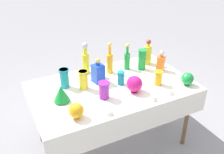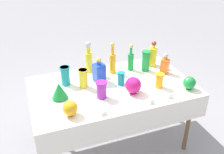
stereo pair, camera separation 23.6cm
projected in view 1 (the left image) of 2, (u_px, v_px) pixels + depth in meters
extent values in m
plane|color=gray|center=(112.00, 142.00, 2.90)|extent=(40.00, 40.00, 0.00)
cube|color=white|center=(112.00, 87.00, 2.55)|extent=(1.63, 0.97, 0.03)
cube|color=white|center=(137.00, 123.00, 2.22)|extent=(1.63, 0.01, 0.25)
cylinder|color=brown|center=(187.00, 118.00, 2.71)|extent=(0.04, 0.04, 0.73)
cylinder|color=brown|center=(38.00, 115.00, 2.75)|extent=(0.04, 0.04, 0.73)
cylinder|color=brown|center=(147.00, 86.00, 3.31)|extent=(0.04, 0.04, 0.73)
cylinder|color=orange|center=(110.00, 64.00, 2.74)|extent=(0.07, 0.07, 0.22)
cylinder|color=orange|center=(110.00, 50.00, 2.66)|extent=(0.03, 0.03, 0.11)
sphere|color=gold|center=(110.00, 44.00, 2.63)|extent=(0.04, 0.04, 0.04)
cylinder|color=yellow|center=(86.00, 64.00, 2.73)|extent=(0.08, 0.08, 0.23)
cylinder|color=yellow|center=(85.00, 51.00, 2.66)|extent=(0.04, 0.04, 0.08)
sphere|color=#B2B2B7|center=(85.00, 46.00, 2.63)|extent=(0.06, 0.06, 0.06)
cylinder|color=#198C38|center=(127.00, 61.00, 2.83)|extent=(0.07, 0.07, 0.19)
cylinder|color=#198C38|center=(127.00, 50.00, 2.76)|extent=(0.03, 0.03, 0.09)
sphere|color=gold|center=(128.00, 45.00, 2.73)|extent=(0.04, 0.04, 0.04)
cube|color=yellow|center=(148.00, 55.00, 2.95)|extent=(0.12, 0.12, 0.22)
cylinder|color=yellow|center=(148.00, 45.00, 2.88)|extent=(0.03, 0.03, 0.04)
sphere|color=maroon|center=(149.00, 42.00, 2.87)|extent=(0.06, 0.06, 0.06)
cube|color=orange|center=(161.00, 64.00, 2.80)|extent=(0.12, 0.12, 0.17)
cylinder|color=orange|center=(162.00, 56.00, 2.75)|extent=(0.04, 0.04, 0.03)
sphere|color=#B2B2B7|center=(162.00, 53.00, 2.74)|extent=(0.05, 0.05, 0.05)
cube|color=blue|center=(98.00, 74.00, 2.56)|extent=(0.13, 0.13, 0.19)
cylinder|color=blue|center=(98.00, 64.00, 2.51)|extent=(0.04, 0.04, 0.03)
sphere|color=gold|center=(98.00, 61.00, 2.49)|extent=(0.05, 0.05, 0.05)
cylinder|color=teal|center=(121.00, 78.00, 2.53)|extent=(0.07, 0.07, 0.14)
cylinder|color=teal|center=(121.00, 72.00, 2.50)|extent=(0.08, 0.08, 0.01)
cylinder|color=yellow|center=(83.00, 80.00, 2.44)|extent=(0.09, 0.09, 0.19)
cylinder|color=yellow|center=(83.00, 72.00, 2.40)|extent=(0.10, 0.10, 0.01)
cylinder|color=purple|center=(104.00, 90.00, 2.30)|extent=(0.09, 0.09, 0.17)
cylinder|color=purple|center=(104.00, 83.00, 2.26)|extent=(0.11, 0.11, 0.01)
cylinder|color=teal|center=(64.00, 78.00, 2.47)|extent=(0.09, 0.09, 0.20)
cylinder|color=teal|center=(64.00, 70.00, 2.42)|extent=(0.10, 0.10, 0.01)
cylinder|color=#198C38|center=(142.00, 60.00, 2.81)|extent=(0.09, 0.09, 0.24)
cylinder|color=#198C38|center=(143.00, 50.00, 2.76)|extent=(0.10, 0.10, 0.01)
cylinder|color=orange|center=(158.00, 78.00, 2.52)|extent=(0.08, 0.08, 0.15)
cylinder|color=orange|center=(159.00, 72.00, 2.49)|extent=(0.09, 0.09, 0.01)
cylinder|color=#198C38|center=(62.00, 101.00, 2.29)|extent=(0.09, 0.09, 0.01)
cone|color=#198C38|center=(61.00, 93.00, 2.25)|extent=(0.15, 0.15, 0.15)
cylinder|color=#198C38|center=(186.00, 84.00, 2.55)|extent=(0.06, 0.06, 0.01)
sphere|color=#198C38|center=(187.00, 79.00, 2.52)|extent=(0.13, 0.13, 0.13)
cylinder|color=#C61972|center=(134.00, 91.00, 2.44)|extent=(0.07, 0.07, 0.01)
sphere|color=#C61972|center=(134.00, 84.00, 2.40)|extent=(0.16, 0.16, 0.16)
cylinder|color=orange|center=(77.00, 117.00, 2.08)|extent=(0.06, 0.06, 0.01)
sphere|color=orange|center=(76.00, 111.00, 2.04)|extent=(0.13, 0.13, 0.13)
cube|color=white|center=(111.00, 114.00, 2.09)|extent=(0.06, 0.02, 0.04)
cube|color=white|center=(155.00, 99.00, 2.28)|extent=(0.05, 0.02, 0.04)
cube|color=white|center=(172.00, 93.00, 2.38)|extent=(0.06, 0.02, 0.04)
cube|color=tan|center=(70.00, 93.00, 3.58)|extent=(0.54, 0.48, 0.27)
cube|color=tan|center=(67.00, 79.00, 3.58)|extent=(0.40, 0.21, 0.09)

